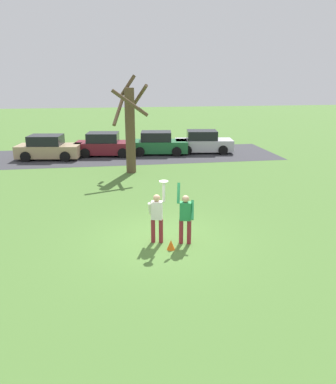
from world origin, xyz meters
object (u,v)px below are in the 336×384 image
object	(u,v)px
person_catcher	(157,214)
parked_car_silver	(203,142)
person_defender	(185,215)
parked_car_maroon	(105,145)
parked_car_tan	(48,148)
field_cone_orange	(171,245)
frisbee_disc	(164,181)
bare_tree_tall	(130,126)
parked_car_green	(158,144)

from	to	relation	value
person_catcher	parked_car_silver	xyz separation A→B (m)	(5.39, 15.01, -0.25)
person_defender	parked_car_silver	distance (m)	15.90
parked_car_maroon	parked_car_silver	xyz separation A→B (m)	(7.05, -0.03, 0.00)
parked_car_tan	parked_car_silver	bearing A→B (deg)	11.22
parked_car_maroon	parked_car_silver	size ratio (longest dim) A/B	1.00
person_catcher	field_cone_orange	world-z (taller)	person_catcher
frisbee_disc	bare_tree_tall	world-z (taller)	bare_tree_tall
bare_tree_tall	field_cone_orange	distance (m)	10.69
person_catcher	frisbee_disc	xyz separation A→B (m)	(0.22, -0.06, 1.11)
field_cone_orange	parked_car_green	bearing A→B (deg)	83.79
parked_car_maroon	bare_tree_tall	size ratio (longest dim) A/B	0.80
frisbee_disc	parked_car_silver	bearing A→B (deg)	71.05
person_defender	parked_car_green	size ratio (longest dim) A/B	0.47
parked_car_tan	parked_car_maroon	bearing A→B (deg)	17.37
person_catcher	parked_car_silver	distance (m)	15.95
person_catcher	parked_car_maroon	distance (m)	15.13
parked_car_tan	parked_car_silver	xyz separation A→B (m)	(10.78, 0.58, 0.00)
person_defender	field_cone_orange	size ratio (longest dim) A/B	6.38
frisbee_disc	bare_tree_tall	size ratio (longest dim) A/B	0.05
parked_car_tan	field_cone_orange	bearing A→B (deg)	-60.94
field_cone_orange	person_catcher	bearing A→B (deg)	120.56
bare_tree_tall	person_catcher	bearing A→B (deg)	-88.89
person_defender	parked_car_maroon	distance (m)	15.48
parked_car_tan	parked_car_green	world-z (taller)	same
bare_tree_tall	parked_car_tan	bearing A→B (deg)	138.17
parked_car_silver	parked_car_tan	bearing A→B (deg)	-168.78
frisbee_disc	bare_tree_tall	xyz separation A→B (m)	(-0.41, 9.84, 0.53)
parked_car_maroon	parked_car_tan	bearing A→B (deg)	-162.63
parked_car_tan	field_cone_orange	distance (m)	16.11
person_catcher	parked_car_green	distance (m)	15.11
parked_car_green	bare_tree_tall	distance (m)	5.97
person_catcher	bare_tree_tall	size ratio (longest dim) A/B	0.39
parked_car_maroon	parked_car_green	size ratio (longest dim) A/B	1.00
frisbee_disc	field_cone_orange	bearing A→B (deg)	-75.65
bare_tree_tall	parked_car_green	bearing A→B (deg)	66.62
parked_car_maroon	field_cone_orange	size ratio (longest dim) A/B	13.48
person_defender	parked_car_maroon	world-z (taller)	person_defender
frisbee_disc	parked_car_green	xyz separation A→B (m)	(1.84, 15.03, -1.37)
person_defender	parked_car_tan	distance (m)	15.96
person_catcher	parked_car_green	bearing A→B (deg)	96.69
parked_car_tan	parked_car_maroon	distance (m)	3.78
parked_car_tan	frisbee_disc	bearing A→B (deg)	-60.70
frisbee_disc	field_cone_orange	distance (m)	2.01
parked_car_tan	bare_tree_tall	size ratio (longest dim) A/B	0.80
parked_car_green	field_cone_orange	world-z (taller)	parked_car_green
parked_car_maroon	person_catcher	bearing A→B (deg)	-75.56
frisbee_disc	parked_car_silver	world-z (taller)	frisbee_disc
person_defender	bare_tree_tall	size ratio (longest dim) A/B	0.38
bare_tree_tall	frisbee_disc	bearing A→B (deg)	-87.62
person_defender	frisbee_disc	world-z (taller)	frisbee_disc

